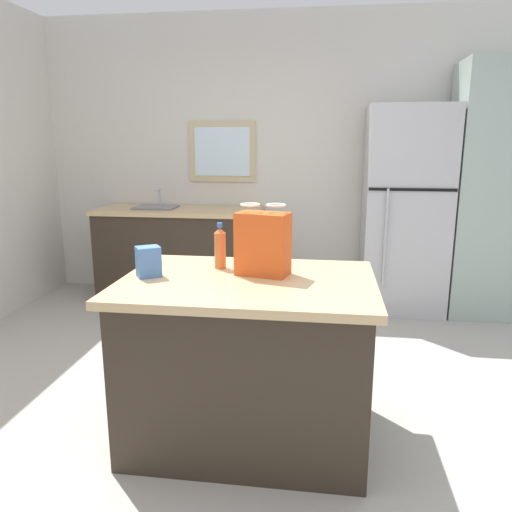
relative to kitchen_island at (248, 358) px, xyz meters
name	(u,v)px	position (x,y,z in m)	size (l,w,h in m)	color
ground	(244,426)	(-0.04, 0.07, -0.44)	(6.28, 6.28, 0.00)	#ADA89E
back_wall	(284,158)	(-0.05, 2.68, 0.95)	(4.99, 0.13, 2.77)	silver
kitchen_island	(248,358)	(0.00, 0.00, 0.00)	(1.29, 0.93, 0.88)	#33281E
refrigerator	(405,211)	(1.10, 2.28, 0.49)	(0.74, 0.69, 1.87)	#B7B7BC
tall_cabinet	(485,192)	(1.78, 2.28, 0.67)	(0.58, 0.61, 2.23)	#9EB2A8
sink_counter	(180,253)	(-1.05, 2.29, 0.02)	(1.61, 0.66, 1.10)	#33281E
shopping_bag	(263,243)	(0.07, 0.09, 0.60)	(0.29, 0.21, 0.37)	#DB511E
small_box	(148,262)	(-0.51, -0.03, 0.51)	(0.12, 0.10, 0.16)	#4775B7
bottle	(220,248)	(-0.18, 0.20, 0.55)	(0.06, 0.06, 0.25)	#C66633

